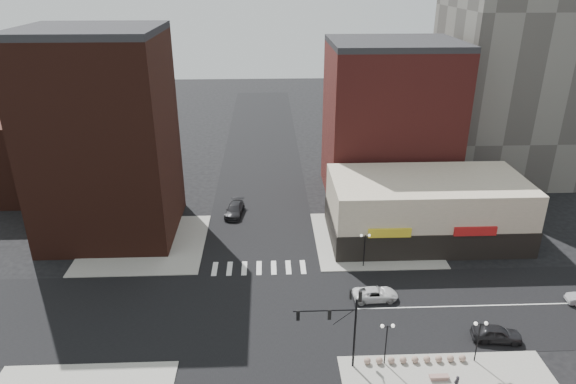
{
  "coord_description": "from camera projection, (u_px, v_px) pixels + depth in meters",
  "views": [
    {
      "loc": [
        1.13,
        -42.73,
        31.74
      ],
      "look_at": [
        3.12,
        4.86,
        11.0
      ],
      "focal_mm": 32.0,
      "sensor_mm": 36.0,
      "label": 1
    }
  ],
  "objects": [
    {
      "name": "traffic_signal",
      "position": [
        343.0,
        318.0,
        42.89
      ],
      "size": [
        5.59,
        3.09,
        7.77
      ],
      "color": "black",
      "rests_on": "ground"
    },
    {
      "name": "dark_sedan_north",
      "position": [
        235.0,
        210.0,
        71.87
      ],
      "size": [
        2.9,
        5.65,
        1.57
      ],
      "primitive_type": "imported",
      "rotation": [
        0.0,
        0.0,
        -0.14
      ],
      "color": "black",
      "rests_on": "ground"
    },
    {
      "name": "road_ew",
      "position": [
        259.0,
        311.0,
        51.77
      ],
      "size": [
        200.0,
        14.0,
        0.02
      ],
      "primitive_type": "cube",
      "color": "black",
      "rests_on": "ground"
    },
    {
      "name": "stone_bench",
      "position": [
        439.0,
        377.0,
        42.97
      ],
      "size": [
        1.65,
        0.52,
        0.38
      ],
      "rotation": [
        0.0,
        0.0,
        0.01
      ],
      "color": "#977168",
      "rests_on": "sidewalk_se"
    },
    {
      "name": "building_ne_row",
      "position": [
        425.0,
        213.0,
        65.0
      ],
      "size": [
        24.2,
        12.2,
        8.0
      ],
      "color": "beige",
      "rests_on": "ground"
    },
    {
      "name": "sidewalk_nw",
      "position": [
        145.0,
        243.0,
        64.47
      ],
      "size": [
        15.0,
        15.0,
        0.12
      ],
      "primitive_type": "cube",
      "color": "gray",
      "rests_on": "ground"
    },
    {
      "name": "street_lamp_se_b",
      "position": [
        480.0,
        331.0,
        43.85
      ],
      "size": [
        1.22,
        0.32,
        4.16
      ],
      "color": "black",
      "rests_on": "sidewalk_se"
    },
    {
      "name": "sidewalk_ne",
      "position": [
        374.0,
        239.0,
        65.58
      ],
      "size": [
        15.0,
        15.0,
        0.12
      ],
      "primitive_type": "cube",
      "color": "gray",
      "rests_on": "ground"
    },
    {
      "name": "road_ns",
      "position": [
        259.0,
        311.0,
        51.76
      ],
      "size": [
        14.0,
        200.0,
        0.02
      ],
      "primitive_type": "cube",
      "color": "black",
      "rests_on": "ground"
    },
    {
      "name": "building_ne_midrise",
      "position": [
        389.0,
        123.0,
        75.13
      ],
      "size": [
        18.0,
        15.0,
        22.0
      ],
      "primitive_type": "cube",
      "color": "maroon",
      "rests_on": "ground"
    },
    {
      "name": "building_nw",
      "position": [
        104.0,
        140.0,
        63.0
      ],
      "size": [
        16.0,
        15.0,
        25.0
      ],
      "primitive_type": "cube",
      "color": "#351811",
      "rests_on": "ground"
    },
    {
      "name": "bollard_row",
      "position": [
        415.0,
        359.0,
        44.79
      ],
      "size": [
        9.02,
        0.62,
        0.62
      ],
      "color": "gray",
      "rests_on": "sidewalk_se"
    },
    {
      "name": "pedestrian",
      "position": [
        456.0,
        384.0,
        41.52
      ],
      "size": [
        0.67,
        0.57,
        1.58
      ],
      "primitive_type": "imported",
      "rotation": [
        0.0,
        0.0,
        3.53
      ],
      "color": "#262328",
      "rests_on": "sidewalk_se"
    },
    {
      "name": "ground",
      "position": [
        259.0,
        311.0,
        51.77
      ],
      "size": [
        240.0,
        240.0,
        0.0
      ],
      "primitive_type": "plane",
      "color": "black",
      "rests_on": "ground"
    },
    {
      "name": "building_nw_low",
      "position": [
        54.0,
        150.0,
        79.29
      ],
      "size": [
        20.0,
        18.0,
        12.0
      ],
      "primitive_type": "cube",
      "color": "#351811",
      "rests_on": "ground"
    },
    {
      "name": "street_lamp_ne",
      "position": [
        365.0,
        242.0,
        58.24
      ],
      "size": [
        1.22,
        0.32,
        4.16
      ],
      "color": "black",
      "rests_on": "sidewalk_ne"
    },
    {
      "name": "dark_sedan_east",
      "position": [
        497.0,
        334.0,
        47.45
      ],
      "size": [
        4.7,
        2.37,
        1.54
      ],
      "primitive_type": "imported",
      "rotation": [
        0.0,
        0.0,
        1.44
      ],
      "color": "black",
      "rests_on": "ground"
    },
    {
      "name": "street_lamp_se_a",
      "position": [
        387.0,
        334.0,
        43.55
      ],
      "size": [
        1.22,
        0.32,
        4.16
      ],
      "color": "black",
      "rests_on": "sidewalk_se"
    },
    {
      "name": "white_suv",
      "position": [
        375.0,
        294.0,
        53.43
      ],
      "size": [
        4.82,
        2.41,
        1.31
      ],
      "primitive_type": "imported",
      "rotation": [
        0.0,
        0.0,
        1.62
      ],
      "color": "silver",
      "rests_on": "ground"
    }
  ]
}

